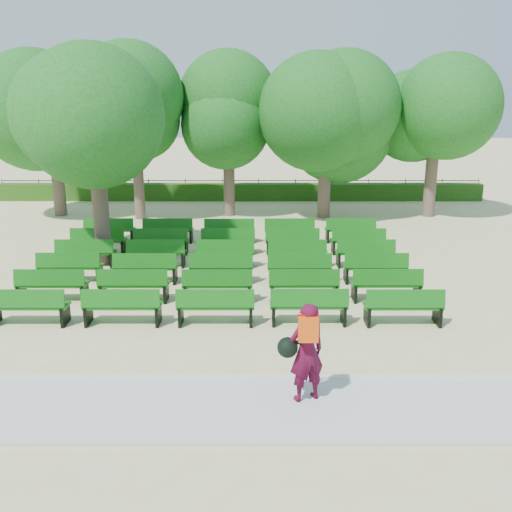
# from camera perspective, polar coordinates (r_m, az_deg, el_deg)

# --- Properties ---
(ground) EXTENTS (120.00, 120.00, 0.00)m
(ground) POSITION_cam_1_polar(r_m,az_deg,el_deg) (17.45, -2.78, -2.58)
(ground) COLOR #CEC288
(paving) EXTENTS (30.00, 2.20, 0.06)m
(paving) POSITION_cam_1_polar(r_m,az_deg,el_deg) (10.68, -4.67, -15.06)
(paving) COLOR beige
(paving) RESTS_ON ground
(curb) EXTENTS (30.00, 0.12, 0.10)m
(curb) POSITION_cam_1_polar(r_m,az_deg,el_deg) (11.67, -4.22, -12.08)
(curb) COLOR silver
(curb) RESTS_ON ground
(hedge) EXTENTS (26.00, 0.70, 0.90)m
(hedge) POSITION_cam_1_polar(r_m,az_deg,el_deg) (30.96, -1.59, 6.43)
(hedge) COLOR #275516
(hedge) RESTS_ON ground
(fence) EXTENTS (26.00, 0.10, 1.02)m
(fence) POSITION_cam_1_polar(r_m,az_deg,el_deg) (31.43, -1.56, 5.74)
(fence) COLOR black
(fence) RESTS_ON ground
(tree_line) EXTENTS (21.80, 6.80, 7.04)m
(tree_line) POSITION_cam_1_polar(r_m,az_deg,el_deg) (27.11, -1.80, 4.11)
(tree_line) COLOR #1C621D
(tree_line) RESTS_ON ground
(bench_array) EXTENTS (1.96, 0.76, 1.21)m
(bench_array) POSITION_cam_1_polar(r_m,az_deg,el_deg) (18.19, -3.19, -1.48)
(bench_array) COLOR #105F11
(bench_array) RESTS_ON ground
(tree_among) EXTENTS (4.40, 4.40, 6.43)m
(tree_among) POSITION_cam_1_polar(r_m,az_deg,el_deg) (19.23, -15.83, 12.01)
(tree_among) COLOR brown
(tree_among) RESTS_ON ground
(person) EXTENTS (0.95, 0.68, 1.89)m
(person) POSITION_cam_1_polar(r_m,az_deg,el_deg) (10.49, 4.94, -9.45)
(person) COLOR #470A22
(person) RESTS_ON ground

